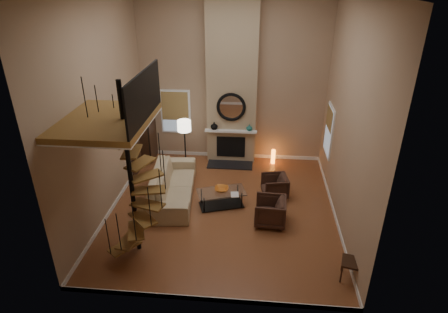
# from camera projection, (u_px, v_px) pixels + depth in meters

# --- Properties ---
(ground) EXTENTS (6.00, 6.50, 0.01)m
(ground) POSITION_uv_depth(u_px,v_px,m) (223.00, 209.00, 10.36)
(ground) COLOR #9A5931
(ground) RESTS_ON ground
(back_wall) EXTENTS (6.00, 0.02, 5.50)m
(back_wall) POSITION_uv_depth(u_px,v_px,m) (232.00, 79.00, 12.03)
(back_wall) COLOR tan
(back_wall) RESTS_ON ground
(front_wall) EXTENTS (6.00, 0.02, 5.50)m
(front_wall) POSITION_uv_depth(u_px,v_px,m) (203.00, 181.00, 6.23)
(front_wall) COLOR tan
(front_wall) RESTS_ON ground
(left_wall) EXTENTS (0.02, 6.50, 5.50)m
(left_wall) POSITION_uv_depth(u_px,v_px,m) (102.00, 110.00, 9.38)
(left_wall) COLOR tan
(left_wall) RESTS_ON ground
(right_wall) EXTENTS (0.02, 6.50, 5.50)m
(right_wall) POSITION_uv_depth(u_px,v_px,m) (349.00, 118.00, 8.88)
(right_wall) COLOR tan
(right_wall) RESTS_ON ground
(baseboard_back) EXTENTS (6.00, 0.02, 0.12)m
(baseboard_back) POSITION_uv_depth(u_px,v_px,m) (232.00, 155.00, 13.22)
(baseboard_back) COLOR white
(baseboard_back) RESTS_ON ground
(baseboard_front) EXTENTS (6.00, 0.02, 0.12)m
(baseboard_front) POSITION_uv_depth(u_px,v_px,m) (207.00, 299.00, 7.44)
(baseboard_front) COLOR white
(baseboard_front) RESTS_ON ground
(baseboard_left) EXTENTS (0.02, 6.50, 0.12)m
(baseboard_left) POSITION_uv_depth(u_px,v_px,m) (116.00, 201.00, 10.58)
(baseboard_left) COLOR white
(baseboard_left) RESTS_ON ground
(baseboard_right) EXTENTS (0.02, 6.50, 0.12)m
(baseboard_right) POSITION_uv_depth(u_px,v_px,m) (334.00, 213.00, 10.08)
(baseboard_right) COLOR white
(baseboard_right) RESTS_ON ground
(chimney_breast) EXTENTS (1.60, 0.38, 5.50)m
(chimney_breast) POSITION_uv_depth(u_px,v_px,m) (232.00, 81.00, 11.86)
(chimney_breast) COLOR tan
(chimney_breast) RESTS_ON ground
(hearth) EXTENTS (1.50, 0.60, 0.04)m
(hearth) POSITION_uv_depth(u_px,v_px,m) (230.00, 165.00, 12.64)
(hearth) COLOR black
(hearth) RESTS_ON ground
(firebox) EXTENTS (0.95, 0.02, 0.72)m
(firebox) POSITION_uv_depth(u_px,v_px,m) (231.00, 147.00, 12.66)
(firebox) COLOR black
(firebox) RESTS_ON chimney_breast
(mantel) EXTENTS (1.70, 0.18, 0.06)m
(mantel) POSITION_uv_depth(u_px,v_px,m) (231.00, 131.00, 12.32)
(mantel) COLOR white
(mantel) RESTS_ON chimney_breast
(mirror_frame) EXTENTS (0.94, 0.10, 0.94)m
(mirror_frame) POSITION_uv_depth(u_px,v_px,m) (231.00, 107.00, 12.02)
(mirror_frame) COLOR black
(mirror_frame) RESTS_ON chimney_breast
(mirror_disc) EXTENTS (0.80, 0.01, 0.80)m
(mirror_disc) POSITION_uv_depth(u_px,v_px,m) (231.00, 107.00, 12.03)
(mirror_disc) COLOR white
(mirror_disc) RESTS_ON chimney_breast
(vase_left) EXTENTS (0.24, 0.24, 0.25)m
(vase_left) POSITION_uv_depth(u_px,v_px,m) (214.00, 126.00, 12.34)
(vase_left) COLOR black
(vase_left) RESTS_ON mantel
(vase_right) EXTENTS (0.20, 0.20, 0.21)m
(vase_right) POSITION_uv_depth(u_px,v_px,m) (249.00, 128.00, 12.25)
(vase_right) COLOR #1B5E57
(vase_right) RESTS_ON mantel
(window_back) EXTENTS (1.02, 0.06, 1.52)m
(window_back) POSITION_uv_depth(u_px,v_px,m) (175.00, 111.00, 12.67)
(window_back) COLOR white
(window_back) RESTS_ON back_wall
(window_right) EXTENTS (0.06, 1.02, 1.52)m
(window_right) POSITION_uv_depth(u_px,v_px,m) (329.00, 130.00, 11.17)
(window_right) COLOR white
(window_right) RESTS_ON right_wall
(entry_door) EXTENTS (0.10, 1.05, 2.16)m
(entry_door) POSITION_uv_depth(u_px,v_px,m) (134.00, 143.00, 11.74)
(entry_door) COLOR white
(entry_door) RESTS_ON ground
(loft) EXTENTS (1.70, 2.20, 1.09)m
(loft) POSITION_uv_depth(u_px,v_px,m) (111.00, 118.00, 7.48)
(loft) COLOR olive
(loft) RESTS_ON left_wall
(spiral_stair) EXTENTS (1.47, 1.47, 4.06)m
(spiral_stair) POSITION_uv_depth(u_px,v_px,m) (132.00, 182.00, 8.11)
(spiral_stair) COLOR black
(spiral_stair) RESTS_ON ground
(hutch) EXTENTS (0.38, 0.81, 1.82)m
(hutch) POSITION_uv_depth(u_px,v_px,m) (147.00, 133.00, 12.69)
(hutch) COLOR #331C11
(hutch) RESTS_ON ground
(sofa) EXTENTS (1.39, 2.96, 0.84)m
(sofa) POSITION_uv_depth(u_px,v_px,m) (172.00, 184.00, 10.74)
(sofa) COLOR tan
(sofa) RESTS_ON ground
(armchair_near) EXTENTS (0.82, 0.80, 0.64)m
(armchair_near) POSITION_uv_depth(u_px,v_px,m) (277.00, 186.00, 10.75)
(armchair_near) COLOR #3C241B
(armchair_near) RESTS_ON ground
(armchair_far) EXTENTS (0.83, 0.80, 0.71)m
(armchair_far) POSITION_uv_depth(u_px,v_px,m) (273.00, 212.00, 9.61)
(armchair_far) COLOR #3C241B
(armchair_far) RESTS_ON ground
(coffee_table) EXTENTS (1.43, 1.02, 0.47)m
(coffee_table) POSITION_uv_depth(u_px,v_px,m) (221.00, 197.00, 10.37)
(coffee_table) COLOR silver
(coffee_table) RESTS_ON ground
(bowl) EXTENTS (0.38, 0.38, 0.10)m
(bowl) POSITION_uv_depth(u_px,v_px,m) (222.00, 189.00, 10.32)
(bowl) COLOR orange
(bowl) RESTS_ON coffee_table
(book) EXTENTS (0.24, 0.31, 0.03)m
(book) POSITION_uv_depth(u_px,v_px,m) (234.00, 195.00, 10.13)
(book) COLOR gray
(book) RESTS_ON coffee_table
(floor_lamp) EXTENTS (0.42, 0.42, 1.74)m
(floor_lamp) POSITION_uv_depth(u_px,v_px,m) (184.00, 130.00, 11.73)
(floor_lamp) COLOR black
(floor_lamp) RESTS_ON ground
(accent_lamp) EXTENTS (0.14, 0.14, 0.48)m
(accent_lamp) POSITION_uv_depth(u_px,v_px,m) (273.00, 157.00, 12.68)
(accent_lamp) COLOR orange
(accent_lamp) RESTS_ON ground
(side_chair) EXTENTS (0.52, 0.51, 0.94)m
(side_chair) POSITION_uv_depth(u_px,v_px,m) (357.00, 260.00, 7.76)
(side_chair) COLOR #331C11
(side_chair) RESTS_ON ground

